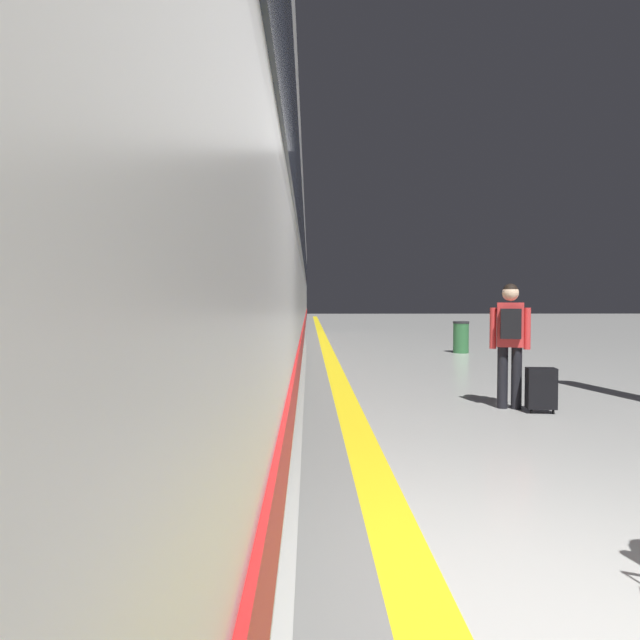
{
  "coord_description": "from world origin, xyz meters",
  "views": [
    {
      "loc": [
        -1.25,
        -2.52,
        1.53
      ],
      "look_at": [
        -1.11,
        4.35,
        1.29
      ],
      "focal_mm": 32.22,
      "sensor_mm": 36.0,
      "label": 1
    }
  ],
  "objects_px": {
    "suitcase_near": "(541,388)",
    "high_speed_train": "(232,251)",
    "passenger_near": "(510,335)",
    "waste_bin": "(461,337)"
  },
  "relations": [
    {
      "from": "high_speed_train",
      "to": "passenger_near",
      "type": "xyz_separation_m",
      "value": [
        4.36,
        -3.59,
        -1.46
      ]
    },
    {
      "from": "high_speed_train",
      "to": "suitcase_near",
      "type": "height_order",
      "value": "high_speed_train"
    },
    {
      "from": "suitcase_near",
      "to": "waste_bin",
      "type": "relative_size",
      "value": 0.67
    },
    {
      "from": "waste_bin",
      "to": "suitcase_near",
      "type": "bearing_deg",
      "value": -98.06
    },
    {
      "from": "high_speed_train",
      "to": "suitcase_near",
      "type": "xyz_separation_m",
      "value": [
        4.69,
        -3.88,
        -2.17
      ]
    },
    {
      "from": "suitcase_near",
      "to": "high_speed_train",
      "type": "bearing_deg",
      "value": 140.37
    },
    {
      "from": "high_speed_train",
      "to": "passenger_near",
      "type": "distance_m",
      "value": 5.83
    },
    {
      "from": "passenger_near",
      "to": "suitcase_near",
      "type": "xyz_separation_m",
      "value": [
        0.33,
        -0.3,
        -0.71
      ]
    },
    {
      "from": "passenger_near",
      "to": "waste_bin",
      "type": "relative_size",
      "value": 1.93
    },
    {
      "from": "waste_bin",
      "to": "passenger_near",
      "type": "bearing_deg",
      "value": -100.5
    }
  ]
}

